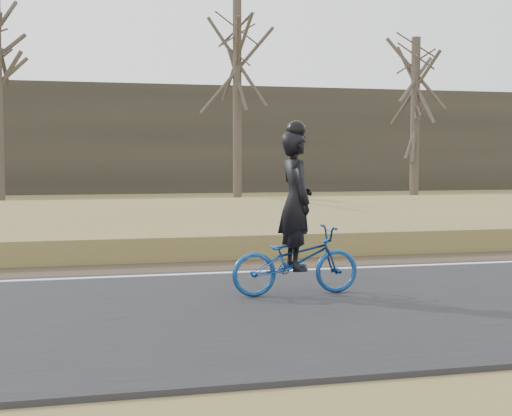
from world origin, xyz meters
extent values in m
cube|color=olive|center=(0.00, 4.20, 0.22)|extent=(120.00, 5.00, 0.44)
cube|color=slate|center=(0.00, 8.00, 0.23)|extent=(120.00, 3.00, 0.45)
cube|color=black|center=(0.00, 8.00, 0.52)|extent=(120.00, 2.40, 0.14)
cube|color=brown|center=(0.00, 7.28, 0.67)|extent=(120.00, 0.07, 0.15)
cube|color=brown|center=(0.00, 8.72, 0.67)|extent=(120.00, 0.07, 0.15)
cube|color=#383328|center=(0.00, 30.00, 3.00)|extent=(120.00, 4.00, 6.00)
imported|color=navy|center=(4.53, -1.84, 0.53)|extent=(1.82, 0.67, 0.95)
imported|color=black|center=(4.53, -1.84, 1.36)|extent=(0.47, 0.70, 1.90)
sphere|color=black|center=(4.53, -1.84, 2.33)|extent=(0.26, 0.26, 0.26)
cylinder|color=#4F453A|center=(7.85, 17.70, 4.59)|extent=(0.36, 0.36, 9.18)
cylinder|color=#4F453A|center=(14.64, 15.30, 3.38)|extent=(0.36, 0.36, 6.76)
camera|label=1|loc=(1.72, -11.19, 1.94)|focal=50.00mm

